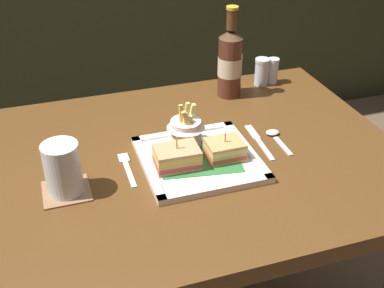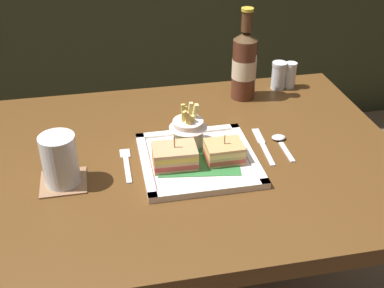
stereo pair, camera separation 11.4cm
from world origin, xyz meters
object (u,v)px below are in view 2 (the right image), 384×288
beer_bottle (244,64)px  knife (263,145)px  fries_cup (188,128)px  water_glass (60,163)px  square_plate (198,160)px  pepper_shaker (290,77)px  fork (126,163)px  sandwich_half_left (175,156)px  sandwich_half_right (224,152)px  dining_table (186,198)px  spoon (280,141)px  salt_shaker (278,77)px

beer_bottle → knife: 0.29m
fries_cup → water_glass: 0.31m
square_plate → knife: square_plate is taller
knife → pepper_shaker: pepper_shaker is taller
beer_bottle → fork: (-0.36, -0.28, -0.10)m
fork → square_plate: bearing=-9.4°
square_plate → water_glass: size_ratio=2.31×
sandwich_half_left → sandwich_half_right: sandwich_half_left is taller
fork → sandwich_half_right: bearing=-11.0°
dining_table → fork: fork is taller
spoon → pepper_shaker: size_ratio=1.51×
sandwich_half_right → fries_cup: bearing=129.5°
dining_table → sandwich_half_right: (0.08, -0.05, 0.16)m
square_plate → sandwich_half_right: (0.06, -0.02, 0.03)m
square_plate → water_glass: water_glass is taller
fork → spoon: (0.38, 0.02, 0.00)m
fries_cup → spoon: size_ratio=0.93×
fries_cup → water_glass: fries_cup is taller
sandwich_half_left → dining_table: bearing=55.8°
sandwich_half_right → knife: bearing=27.1°
sandwich_half_right → pepper_shaker: (0.30, 0.36, 0.00)m
beer_bottle → fork: beer_bottle is taller
dining_table → sandwich_half_left: bearing=-124.2°
fries_cup → fork: 0.17m
sandwich_half_left → spoon: size_ratio=0.85×
square_plate → sandwich_half_left: sandwich_half_left is taller
spoon → salt_shaker: salt_shaker is taller
water_glass → salt_shaker: water_glass is taller
sandwich_half_left → pepper_shaker: size_ratio=1.29×
beer_bottle → salt_shaker: size_ratio=3.16×
sandwich_half_left → salt_shaker: (0.38, 0.36, 0.00)m
dining_table → spoon: bearing=2.0°
beer_bottle → pepper_shaker: (0.16, 0.04, -0.07)m
sandwich_half_right → fries_cup: fries_cup is taller
spoon → beer_bottle: bearing=94.6°
fork → pepper_shaker: 0.61m
beer_bottle → fork: bearing=-142.2°
pepper_shaker → salt_shaker: bearing=180.0°
fries_cup → water_glass: size_ratio=0.97×
sandwich_half_left → knife: bearing=14.3°
sandwich_half_left → water_glass: size_ratio=0.88×
beer_bottle → sandwich_half_left: bearing=-128.2°
sandwich_half_right → fork: sandwich_half_right is taller
fries_cup → fork: size_ratio=0.80×
knife → spoon: 0.05m
sandwich_half_right → square_plate: bearing=164.5°
sandwich_half_left → pepper_shaker: (0.41, 0.36, 0.00)m
fries_cup → knife: fries_cup is taller
fries_cup → spoon: (0.23, -0.02, -0.05)m
water_glass → salt_shaker: (0.62, 0.37, -0.02)m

